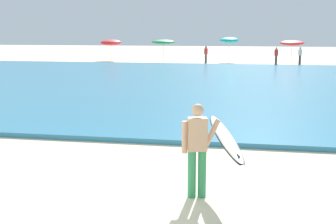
# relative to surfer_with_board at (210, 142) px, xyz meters

# --- Properties ---
(ground_plane) EXTENTS (160.00, 160.00, 0.00)m
(ground_plane) POSITION_rel_surfer_with_board_xyz_m (-2.23, -0.62, -1.03)
(ground_plane) COLOR beige
(sea) EXTENTS (120.00, 28.00, 0.14)m
(sea) POSITION_rel_surfer_with_board_xyz_m (-2.23, 17.55, -0.96)
(sea) COLOR teal
(sea) RESTS_ON ground
(surfer_with_board) EXTENTS (1.25, 2.70, 1.73)m
(surfer_with_board) POSITION_rel_surfer_with_board_xyz_m (0.00, 0.00, 0.00)
(surfer_with_board) COLOR #338E56
(surfer_with_board) RESTS_ON ground
(beach_umbrella_0) EXTENTS (2.10, 2.13, 2.16)m
(beach_umbrella_0) POSITION_rel_surfer_with_board_xyz_m (-13.35, 35.96, 0.77)
(beach_umbrella_0) COLOR beige
(beach_umbrella_0) RESTS_ON ground
(beach_umbrella_1) EXTENTS (2.21, 2.22, 2.17)m
(beach_umbrella_1) POSITION_rel_surfer_with_board_xyz_m (-7.69, 34.58, 0.89)
(beach_umbrella_1) COLOR beige
(beach_umbrella_1) RESTS_ON ground
(beach_umbrella_2) EXTENTS (1.82, 1.86, 2.42)m
(beach_umbrella_2) POSITION_rel_surfer_with_board_xyz_m (-1.49, 35.98, 1.05)
(beach_umbrella_2) COLOR beige
(beach_umbrella_2) RESTS_ON ground
(beach_umbrella_3) EXTENTS (2.17, 2.20, 2.18)m
(beach_umbrella_3) POSITION_rel_surfer_with_board_xyz_m (4.24, 34.69, 0.85)
(beach_umbrella_3) COLOR beige
(beach_umbrella_3) RESTS_ON ground
(beachgoer_near_row_left) EXTENTS (0.32, 0.20, 1.58)m
(beachgoer_near_row_left) POSITION_rel_surfer_with_board_xyz_m (-3.51, 33.84, -0.19)
(beachgoer_near_row_left) COLOR #383842
(beachgoer_near_row_left) RESTS_ON ground
(beachgoer_near_row_mid) EXTENTS (0.32, 0.20, 1.58)m
(beachgoer_near_row_mid) POSITION_rel_surfer_with_board_xyz_m (2.78, 32.54, -0.19)
(beachgoer_near_row_mid) COLOR #383842
(beachgoer_near_row_mid) RESTS_ON ground
(beachgoer_near_row_right) EXTENTS (0.32, 0.20, 1.58)m
(beachgoer_near_row_right) POSITION_rel_surfer_with_board_xyz_m (4.84, 33.06, -0.19)
(beachgoer_near_row_right) COLOR #383842
(beachgoer_near_row_right) RESTS_ON ground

